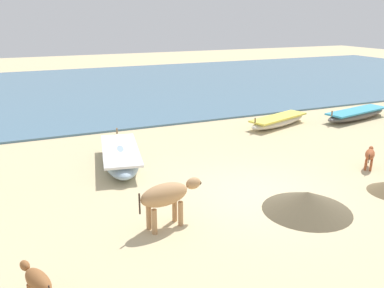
{
  "coord_description": "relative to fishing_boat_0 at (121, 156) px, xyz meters",
  "views": [
    {
      "loc": [
        -5.39,
        -8.28,
        4.46
      ],
      "look_at": [
        -0.54,
        2.83,
        0.6
      ],
      "focal_mm": 38.32,
      "sensor_mm": 36.0,
      "label": 1
    }
  ],
  "objects": [
    {
      "name": "fishing_boat_0",
      "position": [
        0.0,
        0.0,
        0.0
      ],
      "size": [
        1.73,
        3.76,
        0.74
      ],
      "rotation": [
        0.0,
        0.0,
        1.39
      ],
      "color": "#8CA5B7",
      "rests_on": "ground"
    },
    {
      "name": "sea_water",
      "position": [
        2.65,
        13.77,
        -0.25
      ],
      "size": [
        60.0,
        20.0,
        0.08
      ],
      "primitive_type": "cube",
      "color": "slate",
      "rests_on": "ground"
    },
    {
      "name": "fishing_boat_3",
      "position": [
        7.15,
        1.93,
        -0.07
      ],
      "size": [
        3.4,
        1.84,
        0.6
      ],
      "rotation": [
        0.0,
        0.0,
        3.47
      ],
      "color": "beige",
      "rests_on": "ground"
    },
    {
      "name": "ground",
      "position": [
        2.65,
        -3.48,
        -0.29
      ],
      "size": [
        80.0,
        80.0,
        0.0
      ],
      "primitive_type": "plane",
      "color": "#CCB789"
    },
    {
      "name": "cow_adult_tan",
      "position": [
        -0.02,
        -4.18,
        0.44
      ],
      "size": [
        1.56,
        0.66,
        1.02
      ],
      "rotation": [
        0.0,
        0.0,
        0.19
      ],
      "color": "tan",
      "rests_on": "ground"
    },
    {
      "name": "debris_pile_0",
      "position": [
        3.27,
        -4.79,
        -0.05
      ],
      "size": [
        2.7,
        2.7,
        0.48
      ],
      "primitive_type": "cone",
      "rotation": [
        0.0,
        0.0,
        5.06
      ],
      "color": "brown",
      "rests_on": "ground"
    },
    {
      "name": "calf_far_rust",
      "position": [
        6.79,
        -3.27,
        0.14
      ],
      "size": [
        0.8,
        0.73,
        0.6
      ],
      "rotation": [
        0.0,
        0.0,
        0.7
      ],
      "color": "#9E4C28",
      "rests_on": "ground"
    },
    {
      "name": "fishing_boat_5",
      "position": [
        10.97,
        1.48,
        -0.06
      ],
      "size": [
        3.92,
        1.61,
        0.62
      ],
      "rotation": [
        0.0,
        0.0,
        3.34
      ],
      "color": "#5B5651",
      "rests_on": "ground"
    },
    {
      "name": "calf_near_brown",
      "position": [
        -2.78,
        -5.79,
        0.17
      ],
      "size": [
        0.54,
        0.96,
        0.64
      ],
      "rotation": [
        0.0,
        0.0,
        1.94
      ],
      "color": "brown",
      "rests_on": "ground"
    }
  ]
}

